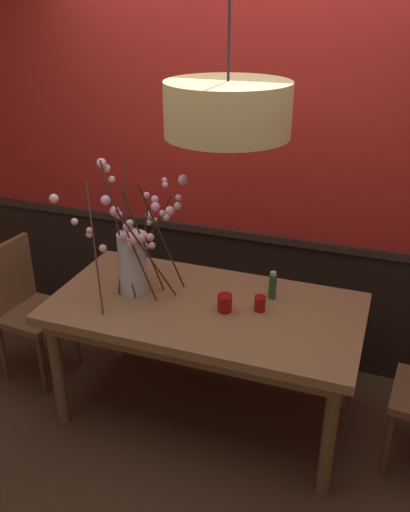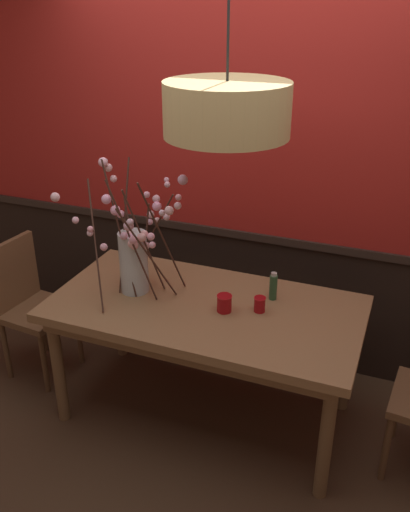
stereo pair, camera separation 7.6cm
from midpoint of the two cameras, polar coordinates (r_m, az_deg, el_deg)
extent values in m
plane|color=#4C3321|center=(3.55, -0.64, -15.73)|extent=(24.00, 24.00, 0.00)
cube|color=black|center=(3.92, 3.39, -3.60)|extent=(5.07, 0.12, 0.87)
cube|color=#31241E|center=(3.71, 3.53, 2.51)|extent=(5.07, 0.14, 0.05)
cube|color=#B2231E|center=(3.46, 4.00, 16.79)|extent=(5.07, 0.12, 1.89)
cube|color=#997047|center=(3.11, -0.71, -5.44)|extent=(1.73, 0.90, 0.05)
cube|color=brown|center=(3.15, -0.70, -6.47)|extent=(1.62, 0.79, 0.08)
cylinder|color=brown|center=(3.39, -15.54, -11.45)|extent=(0.07, 0.07, 0.71)
cylinder|color=brown|center=(2.92, 11.82, -17.93)|extent=(0.07, 0.07, 0.71)
cylinder|color=brown|center=(3.88, -9.64, -5.64)|extent=(0.07, 0.07, 0.71)
cylinder|color=brown|center=(3.48, 13.72, -10.08)|extent=(0.07, 0.07, 0.71)
cube|color=brown|center=(3.84, 6.94, -4.28)|extent=(0.46, 0.45, 0.04)
cube|color=brown|center=(3.89, 7.70, 0.34)|extent=(0.42, 0.05, 0.46)
cylinder|color=brown|center=(3.78, 9.10, -9.10)|extent=(0.04, 0.04, 0.42)
cylinder|color=brown|center=(3.84, 3.36, -8.21)|extent=(0.04, 0.04, 0.42)
cylinder|color=brown|center=(4.09, 9.94, -6.25)|extent=(0.04, 0.04, 0.42)
cylinder|color=brown|center=(4.14, 4.65, -5.47)|extent=(0.04, 0.04, 0.42)
cylinder|color=brown|center=(3.18, 17.55, -17.99)|extent=(0.04, 0.04, 0.42)
cylinder|color=brown|center=(3.45, 18.48, -14.15)|extent=(0.04, 0.04, 0.42)
cube|color=brown|center=(3.97, -0.86, -3.07)|extent=(0.46, 0.47, 0.04)
cube|color=brown|center=(4.04, -0.11, 0.99)|extent=(0.41, 0.07, 0.40)
cylinder|color=brown|center=(3.89, 1.03, -7.68)|extent=(0.04, 0.04, 0.42)
cylinder|color=brown|center=(3.98, -4.15, -6.89)|extent=(0.04, 0.04, 0.42)
cylinder|color=brown|center=(4.20, 2.29, -4.97)|extent=(0.04, 0.04, 0.42)
cylinder|color=brown|center=(4.29, -2.52, -4.31)|extent=(0.04, 0.04, 0.42)
cube|color=brown|center=(3.77, -17.59, -5.73)|extent=(0.42, 0.44, 0.04)
cube|color=brown|center=(3.77, -20.04, -1.90)|extent=(0.07, 0.39, 0.45)
cylinder|color=brown|center=(3.91, -13.66, -8.15)|extent=(0.04, 0.04, 0.44)
cylinder|color=brown|center=(3.70, -16.97, -10.77)|extent=(0.04, 0.04, 0.44)
cylinder|color=brown|center=(4.10, -17.26, -6.95)|extent=(0.04, 0.04, 0.44)
cylinder|color=brown|center=(3.90, -20.61, -9.35)|extent=(0.04, 0.04, 0.44)
cylinder|color=silver|center=(3.18, -8.14, -0.74)|extent=(0.16, 0.16, 0.36)
cylinder|color=silver|center=(3.24, -7.99, -2.92)|extent=(0.14, 0.14, 0.08)
cylinder|color=#472D23|center=(3.05, -7.01, 1.30)|extent=(0.13, 0.22, 0.66)
sphere|color=#FEB8D3|center=(3.02, -6.38, 1.93)|extent=(0.04, 0.04, 0.04)
sphere|color=#ECBCCB|center=(3.09, -6.88, 0.97)|extent=(0.04, 0.04, 0.04)
sphere|color=beige|center=(3.01, -7.33, 1.82)|extent=(0.05, 0.05, 0.05)
sphere|color=#FABEC8|center=(3.04, -7.50, 1.70)|extent=(0.04, 0.04, 0.04)
sphere|color=#F9ADC9|center=(2.86, -6.79, 6.23)|extent=(0.03, 0.03, 0.03)
sphere|color=#F9B8BA|center=(3.05, -7.04, 2.20)|extent=(0.04, 0.04, 0.04)
cylinder|color=#472D23|center=(3.06, -9.58, 2.46)|extent=(0.18, 0.03, 0.78)
sphere|color=#F8ADD2|center=(2.95, -10.93, 5.65)|extent=(0.05, 0.05, 0.05)
sphere|color=#F7A8CC|center=(2.96, -10.01, 4.55)|extent=(0.05, 0.05, 0.05)
sphere|color=#EDB1CE|center=(3.03, -9.13, 1.94)|extent=(0.04, 0.04, 0.04)
cylinder|color=#472D23|center=(3.00, -5.09, 1.68)|extent=(0.11, 0.35, 0.73)
sphere|color=#FDACBC|center=(2.80, -3.53, 6.01)|extent=(0.03, 0.03, 0.03)
sphere|color=#E7AECD|center=(2.74, -3.07, 7.81)|extent=(0.05, 0.05, 0.05)
sphere|color=#EFBDCC|center=(2.83, -3.60, 5.15)|extent=(0.04, 0.04, 0.04)
sphere|color=beige|center=(2.89, -4.75, 3.98)|extent=(0.04, 0.04, 0.04)
cylinder|color=#472D23|center=(3.25, -6.36, 2.11)|extent=(0.35, 0.10, 0.58)
sphere|color=beige|center=(3.24, -5.81, 3.63)|extent=(0.03, 0.03, 0.03)
sphere|color=#F3B3CF|center=(3.28, -4.88, 7.78)|extent=(0.03, 0.03, 0.03)
sphere|color=#ECB2C5|center=(3.26, -4.80, 7.29)|extent=(0.04, 0.04, 0.04)
cylinder|color=#472D23|center=(3.21, -6.97, 1.34)|extent=(0.15, 0.15, 0.54)
sphere|color=beige|center=(3.14, -6.45, 4.21)|extent=(0.04, 0.04, 0.04)
sphere|color=#F7AAD3|center=(3.12, -5.82, 5.05)|extent=(0.05, 0.05, 0.05)
sphere|color=#EBAFC0|center=(3.14, -5.88, 5.82)|extent=(0.04, 0.04, 0.04)
sphere|color=#E8ACCA|center=(3.14, -6.51, 3.44)|extent=(0.04, 0.04, 0.04)
cylinder|color=#472D23|center=(3.13, -8.29, 0.88)|extent=(0.10, 0.06, 0.56)
sphere|color=#E9B6CF|center=(3.14, -8.12, 1.48)|extent=(0.05, 0.05, 0.05)
sphere|color=#ECAED3|center=(3.08, -8.57, 1.89)|extent=(0.04, 0.04, 0.04)
sphere|color=beige|center=(3.17, -8.44, 0.64)|extent=(0.05, 0.05, 0.05)
sphere|color=#E6ACBE|center=(3.15, -8.27, 0.58)|extent=(0.05, 0.05, 0.05)
sphere|color=beige|center=(3.12, -8.58, 2.04)|extent=(0.05, 0.05, 0.05)
sphere|color=#EEA9BB|center=(3.15, -8.40, 1.52)|extent=(0.03, 0.03, 0.03)
cylinder|color=#472D23|center=(3.00, -8.26, 1.28)|extent=(0.23, 0.10, 0.71)
sphere|color=#FBBABA|center=(3.03, -8.33, 1.15)|extent=(0.04, 0.04, 0.04)
sphere|color=#EDB1CC|center=(2.91, -8.64, 3.01)|extent=(0.06, 0.06, 0.06)
sphere|color=#F7A9C0|center=(2.97, -8.15, 1.56)|extent=(0.05, 0.05, 0.05)
sphere|color=#FEBEC8|center=(3.03, -8.06, 0.98)|extent=(0.05, 0.05, 0.05)
sphere|color=silver|center=(2.89, -8.48, 3.37)|extent=(0.04, 0.04, 0.04)
cylinder|color=#472D23|center=(3.08, -12.00, 0.97)|extent=(0.23, 0.31, 0.65)
sphere|color=#FCB5C9|center=(3.08, -11.16, 0.78)|extent=(0.04, 0.04, 0.04)
sphere|color=silver|center=(3.04, -12.55, 2.17)|extent=(0.03, 0.03, 0.03)
sphere|color=#FCAABD|center=(3.03, -12.53, 2.60)|extent=(0.03, 0.03, 0.03)
sphere|color=#F4BBC3|center=(2.99, -15.99, 5.69)|extent=(0.05, 0.05, 0.05)
sphere|color=#FABCD3|center=(3.00, -13.99, 3.45)|extent=(0.04, 0.04, 0.04)
cylinder|color=#472D23|center=(3.15, -9.13, 2.90)|extent=(0.01, 0.21, 0.75)
sphere|color=#F3B7C1|center=(3.09, -10.05, 4.67)|extent=(0.04, 0.04, 0.04)
sphere|color=beige|center=(3.09, -10.81, 8.83)|extent=(0.05, 0.05, 0.05)
sphere|color=#F7AAC7|center=(3.15, -9.52, 4.18)|extent=(0.05, 0.05, 0.05)
sphere|color=#F3A7BC|center=(3.06, -11.34, 9.39)|extent=(0.05, 0.05, 0.05)
sphere|color=#F6B8CD|center=(3.06, -11.32, 9.36)|extent=(0.05, 0.05, 0.05)
sphere|color=#F5BDCA|center=(3.12, -10.27, 7.75)|extent=(0.04, 0.04, 0.04)
cylinder|color=#472D23|center=(2.96, -6.61, 0.04)|extent=(0.19, 0.32, 0.61)
sphere|color=silver|center=(2.76, -5.19, 4.39)|extent=(0.03, 0.03, 0.03)
sphere|color=#ECA8BF|center=(2.94, -6.20, 1.07)|extent=(0.04, 0.04, 0.04)
sphere|color=#F8BBC1|center=(2.71, -4.43, 4.64)|extent=(0.05, 0.05, 0.05)
cylinder|color=#9E0F14|center=(3.02, 1.31, -4.86)|extent=(0.08, 0.08, 0.10)
torus|color=red|center=(3.00, 1.32, -4.11)|extent=(0.08, 0.08, 0.01)
cylinder|color=silver|center=(3.03, 1.31, -5.10)|extent=(0.06, 0.06, 0.05)
cylinder|color=#9E0F14|center=(3.03, 4.95, -4.89)|extent=(0.06, 0.06, 0.09)
torus|color=red|center=(3.01, 4.98, -4.24)|extent=(0.07, 0.07, 0.01)
cylinder|color=silver|center=(3.04, 4.94, -5.11)|extent=(0.04, 0.04, 0.04)
cylinder|color=#2D5633|center=(3.15, 6.28, -3.13)|extent=(0.04, 0.04, 0.15)
cylinder|color=beige|center=(3.11, 6.35, -1.80)|extent=(0.03, 0.03, 0.02)
cylinder|color=tan|center=(2.59, 1.47, 14.85)|extent=(0.58, 0.58, 0.25)
sphere|color=#F9EAB7|center=(2.59, 1.46, 14.05)|extent=(0.14, 0.14, 0.14)
camera|label=1|loc=(0.04, -90.74, -0.35)|focal=38.89mm
camera|label=2|loc=(0.04, 89.26, 0.35)|focal=38.89mm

